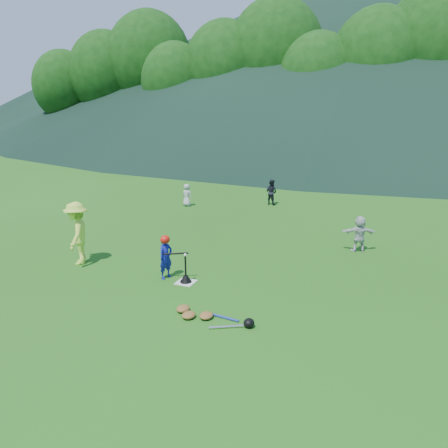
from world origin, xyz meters
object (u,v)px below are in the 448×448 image
at_px(adult_coach, 77,233).
at_px(fielder_a, 187,195).
at_px(batter_child, 166,257).
at_px(fielder_b, 271,192).
at_px(equipment_pile, 206,316).
at_px(fielder_d, 359,234).
at_px(batting_tee, 186,278).
at_px(home_plate, 186,282).

height_order(adult_coach, fielder_a, adult_coach).
relative_size(batter_child, adult_coach, 0.63).
xyz_separation_m(fielder_b, equipment_pile, (1.88, -11.02, -0.50)).
distance_m(batter_child, fielder_a, 8.35).
height_order(fielder_b, fielder_d, fielder_b).
distance_m(fielder_b, batting_tee, 9.51).
xyz_separation_m(batter_child, batting_tee, (0.61, -0.09, -0.43)).
bearing_deg(fielder_a, batter_child, 123.89).
height_order(home_plate, fielder_b, fielder_b).
bearing_deg(fielder_b, equipment_pile, 116.03).
relative_size(fielder_a, equipment_pile, 0.55).
bearing_deg(adult_coach, batting_tee, 60.41).
relative_size(batter_child, fielder_d, 1.01).
bearing_deg(home_plate, equipment_pile, -50.50).
bearing_deg(equipment_pile, fielder_d, 66.91).
height_order(batter_child, fielder_a, batter_child).
relative_size(fielder_d, batting_tee, 1.63).
relative_size(batter_child, fielder_b, 0.99).
bearing_deg(batting_tee, home_plate, 0.00).
xyz_separation_m(adult_coach, fielder_d, (7.14, 4.11, -0.33)).
distance_m(fielder_b, equipment_pile, 11.19).
xyz_separation_m(adult_coach, batting_tee, (3.42, -0.10, -0.75)).
distance_m(batter_child, fielder_d, 5.98).
bearing_deg(home_plate, batting_tee, 0.00).
xyz_separation_m(fielder_a, fielder_d, (7.68, -3.53, 0.06)).
bearing_deg(adult_coach, home_plate, 60.41).
height_order(home_plate, batter_child, batter_child).
relative_size(batter_child, batting_tee, 1.64).
xyz_separation_m(fielder_a, batting_tee, (3.95, -7.74, -0.36)).
relative_size(home_plate, batting_tee, 0.66).
height_order(adult_coach, fielder_b, adult_coach).
height_order(fielder_d, equipment_pile, fielder_d).
xyz_separation_m(adult_coach, fielder_a, (-0.53, 7.64, -0.39)).
bearing_deg(batter_child, equipment_pile, -112.97).
xyz_separation_m(fielder_d, batting_tee, (-3.73, -4.21, -0.42)).
bearing_deg(adult_coach, fielder_b, 135.46).
bearing_deg(home_plate, adult_coach, 178.26).
bearing_deg(fielder_b, fielder_d, 145.80).
distance_m(batter_child, adult_coach, 2.82).
relative_size(fielder_b, fielder_d, 1.02).
bearing_deg(equipment_pile, batter_child, 139.04).
distance_m(fielder_d, equipment_pile, 6.28).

